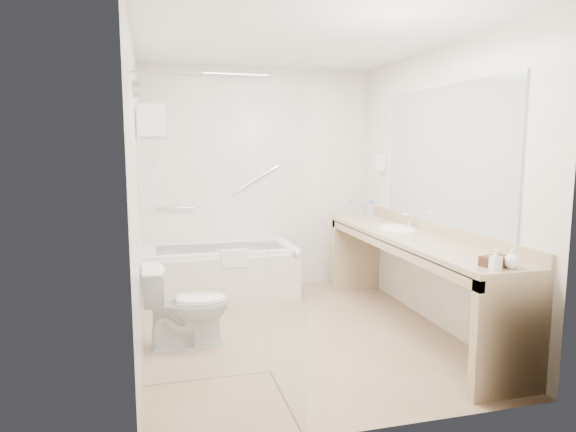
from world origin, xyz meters
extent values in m
plane|color=#A08162|center=(0.00, 0.00, 0.00)|extent=(3.20, 3.20, 0.00)
cube|color=white|center=(0.00, 0.00, 2.50)|extent=(2.60, 3.20, 0.10)
cube|color=white|center=(0.00, 1.60, 1.25)|extent=(2.60, 0.10, 2.50)
cube|color=white|center=(0.00, -1.60, 1.25)|extent=(2.60, 0.10, 2.50)
cube|color=white|center=(-1.30, 0.00, 1.25)|extent=(0.10, 3.20, 2.50)
cube|color=white|center=(1.30, 0.00, 1.25)|extent=(0.10, 3.20, 2.50)
cube|color=white|center=(-0.50, 1.25, 0.28)|extent=(1.60, 0.70, 0.55)
cube|color=white|center=(-0.50, 0.89, 0.25)|extent=(1.60, 0.02, 0.50)
cube|color=white|center=(-0.40, 0.90, 0.50)|extent=(0.28, 0.06, 0.18)
cylinder|color=silver|center=(-0.95, 1.56, 0.95)|extent=(0.40, 0.03, 0.03)
cylinder|color=silver|center=(-0.05, 1.56, 1.25)|extent=(0.53, 0.03, 0.33)
cube|color=silver|center=(-0.85, -0.70, 1.05)|extent=(0.90, 0.01, 2.10)
cube|color=silver|center=(-0.40, -1.15, 1.05)|extent=(0.02, 0.90, 2.10)
cylinder|color=silver|center=(-0.85, -0.70, 2.10)|extent=(0.90, 0.02, 0.02)
sphere|color=silver|center=(-0.37, -1.30, 1.00)|extent=(0.05, 0.05, 0.05)
cylinder|color=silver|center=(-1.25, -1.15, 1.95)|extent=(0.04, 0.10, 0.10)
cube|color=silver|center=(-1.17, 0.35, 1.70)|extent=(0.24, 0.55, 0.02)
cylinder|color=silver|center=(-1.17, 0.35, 1.48)|extent=(0.02, 0.55, 0.02)
cube|color=white|center=(-1.17, 0.35, 1.32)|extent=(0.03, 0.42, 0.32)
cube|color=white|center=(-1.17, 0.35, 1.76)|extent=(0.22, 0.40, 0.08)
cube|color=white|center=(-1.17, 0.35, 1.84)|extent=(0.22, 0.40, 0.08)
cube|color=white|center=(-1.17, 0.35, 1.93)|extent=(0.22, 0.40, 0.08)
cube|color=#CBAE87|center=(1.02, -0.15, 0.82)|extent=(0.55, 2.70, 0.05)
cube|color=#CBAE87|center=(1.29, -0.15, 0.90)|extent=(0.03, 2.70, 0.10)
cube|color=#CBAE87|center=(0.77, -0.15, 0.77)|extent=(0.04, 2.70, 0.08)
cube|color=#CBAE87|center=(1.02, -1.46, 0.40)|extent=(0.55, 0.08, 0.80)
cube|color=#CBAE87|center=(1.02, 1.16, 0.40)|extent=(0.55, 0.08, 0.80)
ellipsoid|color=white|center=(1.05, 0.25, 0.82)|extent=(0.40, 0.52, 0.14)
cylinder|color=silver|center=(1.20, 0.25, 0.93)|extent=(0.03, 0.03, 0.14)
cube|color=#ACB2B8|center=(1.29, -0.15, 1.55)|extent=(0.02, 2.00, 1.20)
cube|color=white|center=(1.25, 1.05, 1.45)|extent=(0.08, 0.10, 0.18)
imported|color=white|center=(-0.95, -0.04, 0.34)|extent=(0.70, 0.39, 0.68)
cube|color=#4F2E1C|center=(0.99, -1.32, 0.88)|extent=(0.23, 0.18, 0.07)
imported|color=white|center=(0.93, -1.40, 0.88)|extent=(0.06, 0.13, 0.06)
imported|color=white|center=(1.05, -1.40, 0.90)|extent=(0.13, 0.15, 0.10)
cylinder|color=silver|center=(1.01, 0.74, 0.95)|extent=(0.07, 0.07, 0.19)
cylinder|color=blue|center=(1.01, 0.74, 1.06)|extent=(0.04, 0.04, 0.03)
cylinder|color=silver|center=(0.92, 0.76, 0.93)|extent=(0.05, 0.05, 0.15)
cylinder|color=blue|center=(0.92, 0.76, 1.01)|extent=(0.03, 0.03, 0.02)
cylinder|color=silver|center=(0.94, 1.10, 0.93)|extent=(0.06, 0.06, 0.16)
cylinder|color=blue|center=(0.94, 1.10, 1.02)|extent=(0.03, 0.03, 0.02)
cylinder|color=silver|center=(0.87, 0.25, 0.90)|extent=(0.10, 0.10, 0.10)
cylinder|color=silver|center=(0.83, 1.03, 0.90)|extent=(0.08, 0.08, 0.09)
camera|label=1|loc=(-1.18, -4.17, 1.65)|focal=32.00mm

